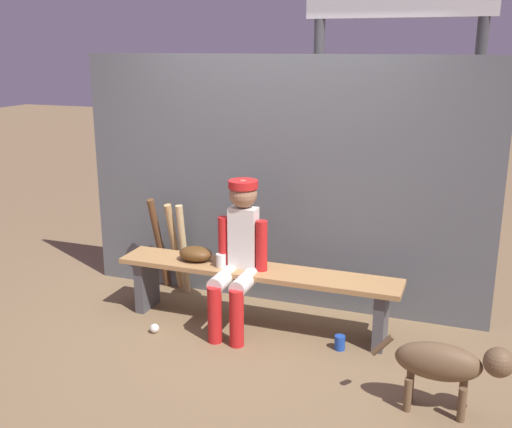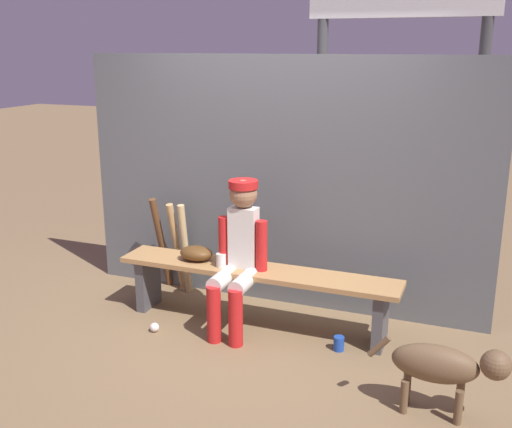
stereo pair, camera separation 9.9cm
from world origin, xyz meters
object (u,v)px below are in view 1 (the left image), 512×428
at_px(baseball_glove, 196,254).
at_px(bat_wood_tan, 175,247).
at_px(dugout_bench, 256,282).
at_px(scoreboard, 405,14).
at_px(dog, 448,364).
at_px(cup_on_ground, 340,343).
at_px(cup_on_bench, 221,260).
at_px(player_seated, 238,251).
at_px(baseball, 155,328).
at_px(bat_wood_dark, 159,244).
at_px(bat_wood_natural, 183,250).

height_order(baseball_glove, bat_wood_tan, bat_wood_tan).
height_order(dugout_bench, scoreboard, scoreboard).
bearing_deg(dog, cup_on_ground, 143.79).
bearing_deg(cup_on_bench, player_seated, -16.76).
bearing_deg(scoreboard, cup_on_bench, -127.56).
height_order(player_seated, baseball, player_seated).
relative_size(bat_wood_dark, dog, 1.06).
distance_m(baseball_glove, cup_on_ground, 1.37).
relative_size(bat_wood_natural, bat_wood_tan, 0.99).
xyz_separation_m(bat_wood_tan, cup_on_ground, (1.67, -0.59, -0.37)).
xyz_separation_m(dugout_bench, cup_on_bench, (-0.27, -0.06, 0.17)).
bearing_deg(bat_wood_tan, bat_wood_dark, -179.76).
xyz_separation_m(baseball_glove, cup_on_ground, (1.26, -0.17, -0.50)).
distance_m(bat_wood_dark, cup_on_ground, 1.96).
bearing_deg(cup_on_ground, dugout_bench, 166.72).
xyz_separation_m(player_seated, bat_wood_dark, (-0.99, 0.53, -0.22)).
bearing_deg(bat_wood_natural, player_seated, -34.24).
xyz_separation_m(baseball, dog, (2.22, -0.34, 0.30)).
xyz_separation_m(cup_on_ground, dog, (0.78, -0.57, 0.28)).
height_order(baseball, dog, dog).
bearing_deg(bat_wood_dark, dog, -23.94).
xyz_separation_m(bat_wood_tan, cup_on_bench, (0.67, -0.48, 0.12)).
distance_m(scoreboard, dog, 3.11).
bearing_deg(dugout_bench, baseball_glove, 180.00).
distance_m(bat_wood_tan, cup_on_bench, 0.83).
relative_size(player_seated, bat_wood_dark, 1.34).
bearing_deg(dog, baseball, 171.35).
distance_m(baseball_glove, bat_wood_dark, 0.71).
height_order(bat_wood_dark, baseball, bat_wood_dark).
bearing_deg(cup_on_bench, cup_on_ground, -6.16).
xyz_separation_m(player_seated, bat_wood_tan, (-0.84, 0.53, -0.23)).
height_order(bat_wood_tan, scoreboard, scoreboard).
bearing_deg(bat_wood_natural, cup_on_ground, -19.53).
bearing_deg(bat_wood_natural, cup_on_bench, -38.45).
bearing_deg(bat_wood_natural, scoreboard, 31.24).
relative_size(bat_wood_natural, bat_wood_dark, 0.95).
relative_size(player_seated, bat_wood_natural, 1.42).
distance_m(dugout_bench, cup_on_bench, 0.33).
bearing_deg(bat_wood_natural, dugout_bench, -24.62).
height_order(player_seated, bat_wood_natural, player_seated).
bearing_deg(dugout_bench, scoreboard, 58.60).
height_order(player_seated, scoreboard, scoreboard).
height_order(player_seated, cup_on_bench, player_seated).
bearing_deg(baseball_glove, baseball, -113.68).
relative_size(player_seated, dog, 1.43).
relative_size(player_seated, cup_on_ground, 10.93).
xyz_separation_m(dugout_bench, baseball, (-0.71, -0.41, -0.34)).
bearing_deg(dog, bat_wood_tan, 154.70).
bearing_deg(dog, scoreboard, 106.65).
distance_m(baseball_glove, bat_wood_tan, 0.60).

